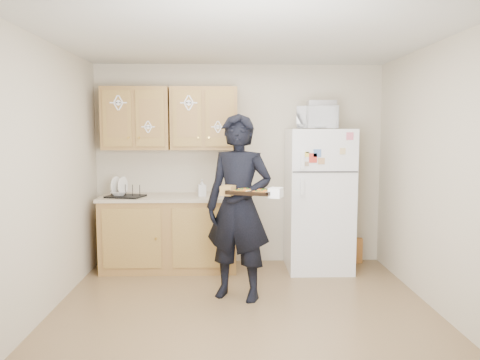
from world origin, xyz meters
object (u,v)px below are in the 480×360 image
at_px(refrigerator, 319,200).
at_px(microwave, 318,118).
at_px(person, 239,207).
at_px(baking_tray, 251,193).
at_px(dish_rack, 125,190).

relative_size(refrigerator, microwave, 3.55).
distance_m(person, baking_tray, 0.35).
bearing_deg(person, baking_tray, -46.36).
xyz_separation_m(person, microwave, (0.95, 0.92, 0.91)).
height_order(baking_tray, dish_rack, baking_tray).
bearing_deg(dish_rack, baking_tray, -40.07).
bearing_deg(person, microwave, 65.89).
xyz_separation_m(refrigerator, person, (-0.99, -0.97, 0.07)).
height_order(refrigerator, baking_tray, refrigerator).
relative_size(person, microwave, 3.86).
bearing_deg(refrigerator, baking_tray, -125.09).
xyz_separation_m(refrigerator, microwave, (-0.04, -0.05, 0.98)).
bearing_deg(refrigerator, microwave, -127.27).
bearing_deg(refrigerator, dish_rack, -178.78).
bearing_deg(microwave, baking_tray, -113.53).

